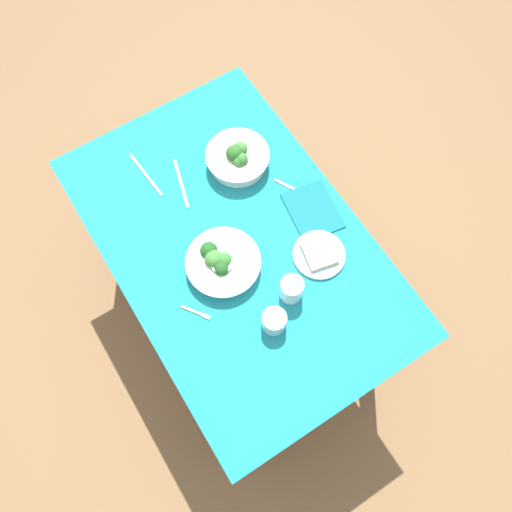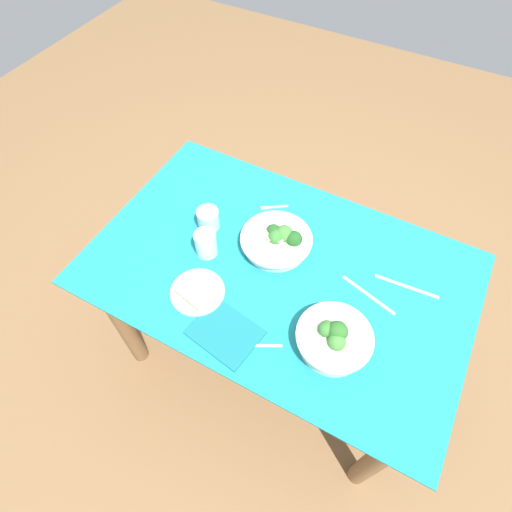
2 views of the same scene
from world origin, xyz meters
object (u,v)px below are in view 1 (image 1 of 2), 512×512
Objects in this scene: bread_side_plate at (319,254)px; water_glass_center at (274,321)px; broccoli_bowl_far at (238,158)px; table_knife_left at (146,174)px; water_glass_side at (291,289)px; fork_by_far_bowl at (197,313)px; napkin_folded_upper at (313,211)px; table_knife_right at (181,183)px; fork_by_near_bowl at (290,187)px; broccoli_bowl_near at (222,263)px.

bread_side_plate is 0.29m from water_glass_center.
broccoli_bowl_far reaches higher than table_knife_left.
water_glass_side reaches higher than fork_by_far_bowl.
table_knife_left is at bearing -136.19° from napkin_folded_upper.
table_knife_right is at bearing -152.52° from bread_side_plate.
table_knife_right is at bearing -169.78° from water_glass_side.
napkin_folded_upper is at bearing -140.54° from table_knife_left.
broccoli_bowl_far reaches higher than fork_by_near_bowl.
fork_by_far_bowl is 0.43× the size of table_knife_left.
water_glass_side is at bearing -12.54° from broccoli_bowl_far.
bread_side_plate is at bearing 114.51° from water_glass_center.
water_glass_center is (0.26, 0.04, 0.01)m from broccoli_bowl_near.
water_glass_side reaches higher than broccoli_bowl_near.
bread_side_plate is at bearing -154.05° from table_knife_left.
broccoli_bowl_far is 0.33m from napkin_folded_upper.
napkin_folded_upper reaches higher than fork_by_near_bowl.
bread_side_plate reaches higher than fork_by_far_bowl.
bread_side_plate is 0.45m from fork_by_far_bowl.
bread_side_plate is at bearing -27.47° from napkin_folded_upper.
water_glass_center is at bearing -51.51° from napkin_folded_upper.
fork_by_near_bowl is at bearing 109.68° from broccoli_bowl_near.
broccoli_bowl_near is 0.35m from table_knife_right.
broccoli_bowl_near is at bearing -97.85° from fork_by_near_bowl.
broccoli_bowl_near is 1.18× the size of table_knife_left.
broccoli_bowl_near is at bearing -172.12° from water_glass_center.
broccoli_bowl_far is 0.91× the size of broccoli_bowl_near.
water_glass_side reaches higher than fork_by_near_bowl.
table_knife_left is at bearing -173.04° from water_glass_center.
fork_by_near_bowl is (-0.33, 0.22, -0.05)m from water_glass_side.
fork_by_far_bowl and table_knife_left have the same top height.
fork_by_far_bowl is 0.56m from table_knife_left.
napkin_folded_upper is (0.34, 0.34, 0.00)m from table_knife_right.
fork_by_near_bowl is at bearing 78.68° from fork_by_far_bowl.
water_glass_side reaches higher than napkin_folded_upper.
fork_by_near_bowl is at bearing 166.97° from bread_side_plate.
napkin_folded_upper is at bearing -20.19° from fork_by_near_bowl.
broccoli_bowl_far reaches higher than water_glass_center.
water_glass_side is 0.92× the size of fork_by_near_bowl.
fork_by_near_bowl is at bearing -132.58° from table_knife_left.
broccoli_bowl_far is 2.48× the size of fork_by_far_bowl.
water_glass_center is 0.39× the size of napkin_folded_upper.
broccoli_bowl_far is at bearing 140.70° from broccoli_bowl_near.
water_glass_center is 0.72m from table_knife_left.
table_knife_left is at bearing -114.75° from broccoli_bowl_far.
water_glass_side is at bearing -154.13° from table_knife_right.
water_glass_center is at bearing -164.66° from table_knife_right.
fork_by_far_bowl is at bearing -110.44° from water_glass_side.
bread_side_plate is at bearing 5.30° from broccoli_bowl_far.
water_glass_center is 0.25m from fork_by_far_bowl.
water_glass_side is (0.52, -0.11, 0.01)m from broccoli_bowl_far.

